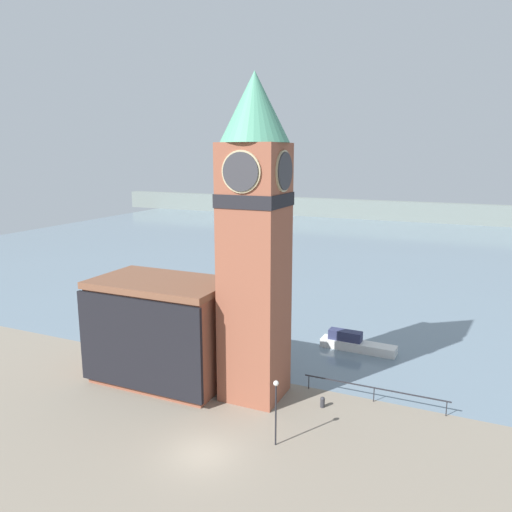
{
  "coord_description": "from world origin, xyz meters",
  "views": [
    {
      "loc": [
        13.68,
        -22.7,
        17.36
      ],
      "look_at": [
        0.78,
        6.03,
        10.83
      ],
      "focal_mm": 35.0,
      "sensor_mm": 36.0,
      "label": 1
    }
  ],
  "objects_px": {
    "lamp_post": "(276,401)",
    "mooring_bollard_near": "(323,402)",
    "clock_tower": "(255,233)",
    "boat_near": "(355,343)",
    "pier_building": "(162,331)"
  },
  "relations": [
    {
      "from": "clock_tower",
      "to": "boat_near",
      "type": "relative_size",
      "value": 3.34
    },
    {
      "from": "mooring_bollard_near",
      "to": "lamp_post",
      "type": "relative_size",
      "value": 0.18
    },
    {
      "from": "pier_building",
      "to": "lamp_post",
      "type": "xyz_separation_m",
      "value": [
        11.33,
        -4.71,
        -1.11
      ]
    },
    {
      "from": "mooring_bollard_near",
      "to": "boat_near",
      "type": "bearing_deg",
      "value": 91.78
    },
    {
      "from": "mooring_bollard_near",
      "to": "pier_building",
      "type": "bearing_deg",
      "value": -176.03
    },
    {
      "from": "clock_tower",
      "to": "lamp_post",
      "type": "bearing_deg",
      "value": -54.66
    },
    {
      "from": "pier_building",
      "to": "boat_near",
      "type": "distance_m",
      "value": 17.5
    },
    {
      "from": "pier_building",
      "to": "mooring_bollard_near",
      "type": "xyz_separation_m",
      "value": [
        12.6,
        0.87,
        -3.6
      ]
    },
    {
      "from": "boat_near",
      "to": "mooring_bollard_near",
      "type": "xyz_separation_m",
      "value": [
        0.35,
        -11.14,
        -0.19
      ]
    },
    {
      "from": "lamp_post",
      "to": "mooring_bollard_near",
      "type": "bearing_deg",
      "value": 77.24
    },
    {
      "from": "boat_near",
      "to": "pier_building",
      "type": "bearing_deg",
      "value": -133.4
    },
    {
      "from": "pier_building",
      "to": "lamp_post",
      "type": "distance_m",
      "value": 12.32
    },
    {
      "from": "boat_near",
      "to": "mooring_bollard_near",
      "type": "bearing_deg",
      "value": -86.06
    },
    {
      "from": "clock_tower",
      "to": "lamp_post",
      "type": "relative_size",
      "value": 5.39
    },
    {
      "from": "clock_tower",
      "to": "boat_near",
      "type": "height_order",
      "value": "clock_tower"
    }
  ]
}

